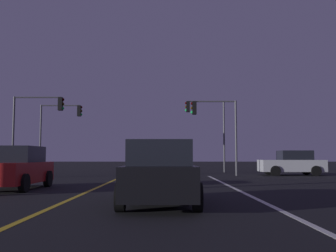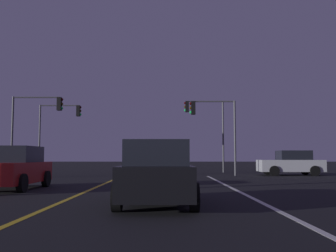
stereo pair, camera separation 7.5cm
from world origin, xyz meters
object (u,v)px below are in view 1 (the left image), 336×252
car_oncoming (13,168)px  traffic_light_far_left (59,122)px  traffic_light_near_left (36,116)px  car_lead_same_lane (158,174)px  traffic_light_far_right (204,119)px  car_crossing_side (290,163)px  traffic_light_near_right (212,119)px

car_oncoming → traffic_light_far_left: (-2.82, 16.09, 3.31)m
traffic_light_near_left → car_oncoming: bearing=-75.2°
car_lead_same_lane → traffic_light_far_right: traffic_light_far_right is taller
car_crossing_side → traffic_light_far_right: bearing=-41.8°
car_lead_same_lane → traffic_light_far_right: bearing=-9.0°
car_oncoming → car_crossing_side: bearing=127.6°
traffic_light_near_right → traffic_light_far_right: (0.02, 5.50, 0.56)m
car_oncoming → car_crossing_side: (14.61, 11.23, 0.00)m
traffic_light_near_right → traffic_light_far_left: 13.16m
car_lead_same_lane → traffic_light_far_right: (3.33, 20.96, 3.54)m
traffic_light_near_right → car_oncoming: bearing=49.2°
car_crossing_side → traffic_light_far_right: 8.11m
car_oncoming → traffic_light_near_right: traffic_light_near_right is taller
car_lead_same_lane → traffic_light_near_right: size_ratio=0.85×
car_lead_same_lane → traffic_light_near_left: size_ratio=0.80×
car_crossing_side → car_lead_same_lane: bearing=61.4°
traffic_light_near_left → traffic_light_far_right: size_ratio=0.91×
traffic_light_far_right → car_oncoming: bearing=60.3°
traffic_light_near_right → traffic_light_far_right: traffic_light_far_right is taller
car_crossing_side → traffic_light_near_right: 6.26m
car_lead_same_lane → traffic_light_near_left: bearing=29.1°
traffic_light_far_left → car_lead_same_lane: bearing=-67.6°
traffic_light_near_right → traffic_light_far_left: (-11.96, 5.50, 0.34)m
traffic_light_far_right → car_crossing_side: bearing=138.2°
car_lead_same_lane → traffic_light_far_left: (-8.65, 20.96, 3.31)m
traffic_light_near_right → traffic_light_far_left: bearing=-24.7°
car_lead_same_lane → traffic_light_far_left: size_ratio=0.77×
traffic_light_far_left → car_crossing_side: bearing=-15.6°
car_lead_same_lane → traffic_light_far_right: size_ratio=0.73×
traffic_light_far_right → traffic_light_far_left: 11.98m
car_crossing_side → traffic_light_near_left: traffic_light_near_left is taller
car_crossing_side → traffic_light_far_left: size_ratio=0.77×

